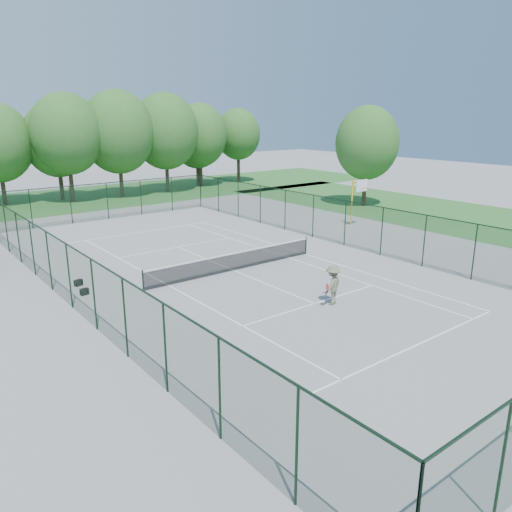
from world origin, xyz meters
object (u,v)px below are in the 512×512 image
object	(u,v)px
tennis_net	(234,261)
basketball_goal	(357,193)
tennis_player	(333,285)
sports_bag_a	(84,292)

from	to	relation	value
tennis_net	basketball_goal	world-z (taller)	basketball_goal
tennis_net	tennis_player	distance (m)	6.95
basketball_goal	sports_bag_a	distance (m)	22.40
tennis_net	tennis_player	bearing A→B (deg)	-84.94
tennis_player	basketball_goal	bearing A→B (deg)	37.62
basketball_goal	tennis_player	bearing A→B (deg)	-142.38
tennis_net	tennis_player	size ratio (longest dim) A/B	4.98
tennis_player	tennis_net	bearing A→B (deg)	95.06
basketball_goal	tennis_player	distance (m)	17.20
tennis_net	tennis_player	xyz separation A→B (m)	(0.61, -6.92, 0.35)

